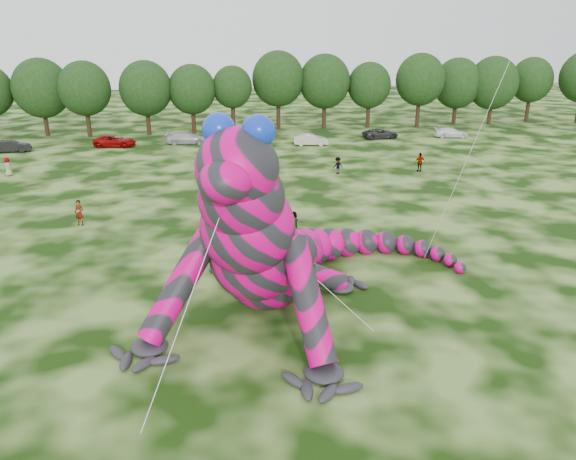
# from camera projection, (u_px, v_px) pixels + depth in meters

# --- Properties ---
(ground) EXTENTS (240.00, 240.00, 0.00)m
(ground) POSITION_uv_depth(u_px,v_px,m) (316.00, 370.00, 22.60)
(ground) COLOR #16330A
(ground) RESTS_ON ground
(inflatable_gecko) EXTENTS (23.59, 25.16, 10.00)m
(inflatable_gecko) POSITION_uv_depth(u_px,v_px,m) (274.00, 204.00, 27.03)
(inflatable_gecko) COLOR #D60070
(inflatable_gecko) RESTS_ON ground
(flying_kite) EXTENTS (3.43, 4.77, 15.91)m
(flying_kite) POSITION_uv_depth(u_px,v_px,m) (533.00, 8.00, 25.60)
(flying_kite) COLOR red
(flying_kite) RESTS_ON ground
(tree_5) EXTENTS (7.16, 6.44, 9.80)m
(tree_5) POSITION_uv_depth(u_px,v_px,m) (42.00, 97.00, 71.63)
(tree_5) COLOR black
(tree_5) RESTS_ON ground
(tree_6) EXTENTS (6.52, 5.86, 9.49)m
(tree_6) POSITION_uv_depth(u_px,v_px,m) (86.00, 99.00, 70.93)
(tree_6) COLOR black
(tree_6) RESTS_ON ground
(tree_7) EXTENTS (6.68, 6.01, 9.48)m
(tree_7) POSITION_uv_depth(u_px,v_px,m) (146.00, 98.00, 72.21)
(tree_7) COLOR black
(tree_7) RESTS_ON ground
(tree_8) EXTENTS (6.14, 5.53, 8.94)m
(tree_8) POSITION_uv_depth(u_px,v_px,m) (192.00, 99.00, 73.39)
(tree_8) COLOR black
(tree_8) RESTS_ON ground
(tree_9) EXTENTS (5.27, 4.74, 8.68)m
(tree_9) POSITION_uv_depth(u_px,v_px,m) (233.00, 99.00, 74.60)
(tree_9) COLOR black
(tree_9) RESTS_ON ground
(tree_10) EXTENTS (7.09, 6.38, 10.50)m
(tree_10) POSITION_uv_depth(u_px,v_px,m) (278.00, 90.00, 76.43)
(tree_10) COLOR black
(tree_10) RESTS_ON ground
(tree_11) EXTENTS (7.01, 6.31, 10.07)m
(tree_11) POSITION_uv_depth(u_px,v_px,m) (324.00, 92.00, 77.15)
(tree_11) COLOR black
(tree_11) RESTS_ON ground
(tree_12) EXTENTS (5.99, 5.39, 8.97)m
(tree_12) POSITION_uv_depth(u_px,v_px,m) (369.00, 95.00, 77.89)
(tree_12) COLOR black
(tree_12) RESTS_ON ground
(tree_13) EXTENTS (6.83, 6.15, 10.13)m
(tree_13) POSITION_uv_depth(u_px,v_px,m) (419.00, 90.00, 78.24)
(tree_13) COLOR black
(tree_13) RESTS_ON ground
(tree_14) EXTENTS (6.82, 6.14, 9.40)m
(tree_14) POSITION_uv_depth(u_px,v_px,m) (457.00, 91.00, 80.84)
(tree_14) COLOR black
(tree_14) RESTS_ON ground
(tree_15) EXTENTS (7.17, 6.45, 9.63)m
(tree_15) POSITION_uv_depth(u_px,v_px,m) (492.00, 90.00, 80.70)
(tree_15) COLOR black
(tree_15) RESTS_ON ground
(tree_16) EXTENTS (6.26, 5.63, 9.37)m
(tree_16) POSITION_uv_depth(u_px,v_px,m) (530.00, 90.00, 83.33)
(tree_16) COLOR black
(tree_16) RESTS_ON ground
(car_1) EXTENTS (4.28, 1.83, 1.37)m
(car_1) POSITION_uv_depth(u_px,v_px,m) (11.00, 146.00, 62.98)
(car_1) COLOR black
(car_1) RESTS_ON ground
(car_2) EXTENTS (5.21, 3.13, 1.36)m
(car_2) POSITION_uv_depth(u_px,v_px,m) (115.00, 141.00, 65.93)
(car_2) COLOR #930505
(car_2) RESTS_ON ground
(car_3) EXTENTS (5.02, 2.30, 1.42)m
(car_3) POSITION_uv_depth(u_px,v_px,m) (187.00, 138.00, 67.53)
(car_3) COLOR #ACB0B6
(car_3) RESTS_ON ground
(car_4) EXTENTS (4.59, 2.25, 1.51)m
(car_4) POSITION_uv_depth(u_px,v_px,m) (243.00, 138.00, 67.28)
(car_4) COLOR #0F1046
(car_4) RESTS_ON ground
(car_5) EXTENTS (4.21, 1.94, 1.34)m
(car_5) POSITION_uv_depth(u_px,v_px,m) (311.00, 140.00, 66.79)
(car_5) COLOR beige
(car_5) RESTS_ON ground
(car_6) EXTENTS (4.73, 2.57, 1.26)m
(car_6) POSITION_uv_depth(u_px,v_px,m) (381.00, 134.00, 71.06)
(car_6) COLOR #2B2A2D
(car_6) RESTS_ON ground
(car_7) EXTENTS (4.55, 2.57, 1.24)m
(car_7) POSITION_uv_depth(u_px,v_px,m) (451.00, 133.00, 71.78)
(car_7) COLOR white
(car_7) RESTS_ON ground
(spectator_1) EXTENTS (1.07, 1.04, 1.74)m
(spectator_1) POSITION_uv_depth(u_px,v_px,m) (216.00, 198.00, 42.71)
(spectator_1) COLOR gray
(spectator_1) RESTS_ON ground
(spectator_5) EXTENTS (1.53, 0.70, 1.59)m
(spectator_5) POSITION_uv_depth(u_px,v_px,m) (294.00, 223.00, 37.45)
(spectator_5) COLOR gray
(spectator_5) RESTS_ON ground
(spectator_2) EXTENTS (1.16, 0.87, 1.60)m
(spectator_2) POSITION_uv_depth(u_px,v_px,m) (338.00, 166.00, 53.39)
(spectator_2) COLOR gray
(spectator_2) RESTS_ON ground
(spectator_3) EXTENTS (1.08, 0.46, 1.83)m
(spectator_3) POSITION_uv_depth(u_px,v_px,m) (420.00, 162.00, 54.20)
(spectator_3) COLOR gray
(spectator_3) RESTS_ON ground
(spectator_4) EXTENTS (1.02, 0.98, 1.76)m
(spectator_4) POSITION_uv_depth(u_px,v_px,m) (8.00, 167.00, 52.57)
(spectator_4) COLOR gray
(spectator_4) RESTS_ON ground
(spectator_0) EXTENTS (0.79, 0.66, 1.84)m
(spectator_0) POSITION_uv_depth(u_px,v_px,m) (79.00, 213.00, 39.08)
(spectator_0) COLOR gray
(spectator_0) RESTS_ON ground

